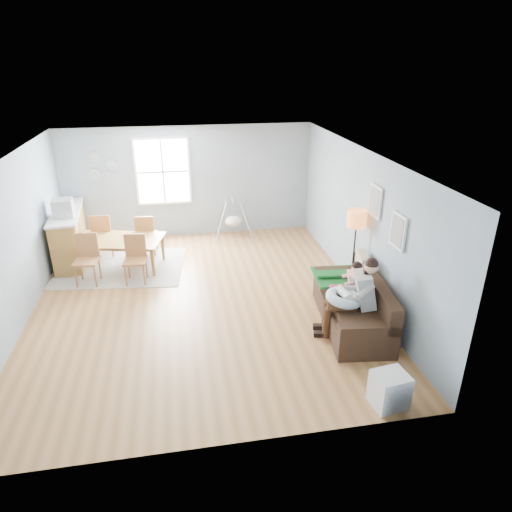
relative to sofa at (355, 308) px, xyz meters
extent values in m
cube|color=#976335|center=(-2.51, 1.25, -0.35)|extent=(8.40, 9.40, 0.08)
cube|color=silver|center=(-2.51, 1.25, 2.69)|extent=(8.40, 9.40, 0.60)
cube|color=gray|center=(-2.51, 5.91, 1.04)|extent=(8.40, 0.08, 3.90)
cube|color=gray|center=(-2.51, -3.41, 1.04)|extent=(8.40, 0.08, 3.90)
cube|color=gray|center=(1.65, 1.25, 1.04)|extent=(0.08, 9.40, 3.90)
cube|color=white|center=(-3.11, 4.72, 1.34)|extent=(1.32, 0.06, 1.62)
cube|color=white|center=(-3.11, 4.69, 1.34)|extent=(1.20, 0.02, 1.50)
cube|color=white|center=(-3.11, 4.68, 1.34)|extent=(1.20, 0.03, 0.04)
cube|color=white|center=(-3.11, 4.68, 1.34)|extent=(0.04, 0.03, 1.50)
cube|color=white|center=(0.46, -0.25, 1.44)|extent=(0.04, 0.44, 0.54)
cube|color=slate|center=(0.43, -0.25, 1.44)|extent=(0.01, 0.36, 0.46)
cube|color=white|center=(0.46, 0.65, 1.64)|extent=(0.04, 0.44, 0.54)
cube|color=slate|center=(0.43, 0.65, 1.64)|extent=(0.01, 0.36, 0.46)
cylinder|color=#8CA1A8|center=(-4.61, 4.72, 1.74)|extent=(0.24, 0.02, 0.24)
cylinder|color=#8CA1A8|center=(-4.26, 4.72, 1.54)|extent=(0.26, 0.02, 0.26)
cylinder|color=#8CA1A8|center=(-4.66, 4.72, 1.34)|extent=(0.28, 0.02, 0.28)
cube|color=black|center=(-0.06, 0.01, -0.09)|extent=(1.15, 2.22, 0.43)
cube|color=black|center=(0.29, -0.03, 0.34)|extent=(0.45, 2.14, 0.44)
cube|color=black|center=(-0.17, -0.95, 0.20)|extent=(0.93, 0.31, 0.16)
cube|color=black|center=(0.05, 0.97, 0.20)|extent=(0.93, 0.31, 0.16)
cube|color=#135625|center=(0.00, 0.72, 0.24)|extent=(1.03, 0.91, 0.04)
cube|color=#BAAC8E|center=(0.29, 0.53, 0.48)|extent=(0.23, 0.53, 0.51)
cube|color=gray|center=(-0.01, -0.32, 0.52)|extent=(0.44, 0.50, 0.59)
sphere|color=tan|center=(0.04, -0.34, 0.91)|extent=(0.22, 0.22, 0.22)
sphere|color=black|center=(0.04, -0.34, 0.96)|extent=(0.21, 0.21, 0.21)
cylinder|color=#372514|center=(-0.38, -0.34, 0.24)|extent=(0.48, 0.26, 0.16)
cylinder|color=#372514|center=(-0.33, -0.13, 0.24)|extent=(0.48, 0.26, 0.16)
cylinder|color=#372514|center=(-0.60, -0.29, -0.04)|extent=(0.13, 0.13, 0.53)
cylinder|color=#372514|center=(-0.55, -0.08, -0.04)|extent=(0.13, 0.13, 0.53)
cube|color=black|center=(-0.67, -0.28, -0.27)|extent=(0.25, 0.15, 0.08)
cube|color=black|center=(-0.62, -0.06, -0.27)|extent=(0.25, 0.15, 0.08)
torus|color=#C4E5F6|center=(-0.33, -0.27, 0.37)|extent=(0.65, 0.63, 0.24)
cylinder|color=white|center=(-0.33, -0.27, 0.44)|extent=(0.17, 0.32, 0.13)
sphere|color=tan|center=(-0.33, -0.10, 0.47)|extent=(0.11, 0.11, 0.11)
cube|color=white|center=(0.01, 0.19, 0.40)|extent=(0.28, 0.31, 0.37)
sphere|color=tan|center=(0.04, 0.19, 0.66)|extent=(0.17, 0.17, 0.17)
sphere|color=black|center=(0.04, 0.19, 0.69)|extent=(0.17, 0.17, 0.17)
cylinder|color=#CF3268|center=(-0.24, 0.18, 0.24)|extent=(0.31, 0.16, 0.09)
cylinder|color=#CF3268|center=(-0.21, 0.31, 0.24)|extent=(0.31, 0.16, 0.09)
cylinder|color=#CF3268|center=(-0.38, 0.21, 0.07)|extent=(0.08, 0.08, 0.30)
cylinder|color=#CF3268|center=(-0.35, 0.35, 0.07)|extent=(0.08, 0.08, 0.30)
cylinder|color=black|center=(0.29, 0.95, -0.29)|extent=(0.30, 0.30, 0.03)
cylinder|color=black|center=(0.29, 0.95, 0.44)|extent=(0.03, 0.03, 1.50)
cylinder|color=orange|center=(0.29, 0.95, 1.24)|extent=(0.34, 0.34, 0.30)
cube|color=silver|center=(-0.29, -1.95, -0.07)|extent=(0.48, 0.44, 0.48)
cube|color=black|center=(-0.48, -1.97, -0.07)|extent=(0.07, 0.33, 0.38)
cube|color=gray|center=(-4.11, 3.02, -0.30)|extent=(2.84, 2.29, 0.01)
imported|color=brown|center=(-4.11, 3.02, 0.01)|extent=(2.01, 1.41, 0.64)
cube|color=#945733|center=(-4.67, 2.34, 0.18)|extent=(0.50, 0.50, 0.04)
cube|color=#945733|center=(-4.64, 2.54, 0.45)|extent=(0.44, 0.09, 0.50)
cylinder|color=#945733|center=(-4.87, 2.18, -0.06)|extent=(0.04, 0.04, 0.49)
cylinder|color=#945733|center=(-4.50, 2.14, -0.06)|extent=(0.04, 0.04, 0.49)
cylinder|color=#945733|center=(-4.83, 2.54, -0.06)|extent=(0.04, 0.04, 0.49)
cylinder|color=#945733|center=(-4.46, 2.50, -0.06)|extent=(0.04, 0.04, 0.49)
cube|color=#945733|center=(-3.73, 2.23, 0.16)|extent=(0.47, 0.47, 0.04)
cube|color=#945733|center=(-3.71, 2.43, 0.42)|extent=(0.42, 0.08, 0.48)
cylinder|color=#945733|center=(-3.92, 2.07, -0.07)|extent=(0.04, 0.04, 0.47)
cylinder|color=#945733|center=(-3.57, 2.04, -0.07)|extent=(0.04, 0.04, 0.47)
cylinder|color=#945733|center=(-3.89, 2.42, -0.07)|extent=(0.04, 0.04, 0.47)
cylinder|color=#945733|center=(-3.54, 2.39, -0.07)|extent=(0.04, 0.04, 0.47)
cube|color=#945733|center=(-4.50, 3.80, 0.18)|extent=(0.50, 0.50, 0.04)
cube|color=#945733|center=(-4.52, 3.60, 0.45)|extent=(0.43, 0.09, 0.50)
cylinder|color=#945733|center=(-4.29, 3.96, -0.06)|extent=(0.04, 0.04, 0.49)
cylinder|color=#945733|center=(-4.66, 4.00, -0.06)|extent=(0.04, 0.04, 0.49)
cylinder|color=#945733|center=(-4.34, 3.60, -0.06)|extent=(0.04, 0.04, 0.49)
cylinder|color=#945733|center=(-4.70, 3.64, -0.06)|extent=(0.04, 0.04, 0.49)
cube|color=#945733|center=(-3.56, 3.69, 0.16)|extent=(0.47, 0.47, 0.04)
cube|color=#945733|center=(-3.58, 3.50, 0.42)|extent=(0.41, 0.08, 0.47)
cylinder|color=#945733|center=(-3.37, 3.85, -0.07)|extent=(0.04, 0.04, 0.46)
cylinder|color=#945733|center=(-3.71, 3.88, -0.07)|extent=(0.04, 0.04, 0.46)
cylinder|color=#945733|center=(-3.40, 3.50, -0.07)|extent=(0.04, 0.04, 0.46)
cylinder|color=#945733|center=(-3.75, 3.53, -0.07)|extent=(0.04, 0.04, 0.46)
cube|color=brown|center=(-5.21, 3.67, 0.24)|extent=(0.72, 2.00, 1.09)
cube|color=silver|center=(-5.21, 3.67, 0.80)|extent=(0.76, 2.05, 0.04)
cube|color=#A6A7AB|center=(-5.16, 3.30, 1.00)|extent=(0.42, 0.40, 0.37)
cube|color=black|center=(-5.34, 3.28, 1.00)|extent=(0.05, 0.31, 0.26)
cylinder|color=#A6A7AB|center=(-1.49, 4.35, 0.67)|extent=(0.08, 0.56, 0.04)
ellipsoid|color=silver|center=(-1.49, 4.35, 0.12)|extent=(0.40, 0.40, 0.24)
cylinder|color=#A6A7AB|center=(-1.49, 4.35, 0.40)|extent=(0.01, 0.01, 0.45)
cylinder|color=#A6A7AB|center=(-1.82, 4.07, 0.20)|extent=(0.36, 0.33, 0.97)
cylinder|color=#A6A7AB|center=(-1.20, 4.02, 0.20)|extent=(0.32, 0.38, 0.97)
cylinder|color=#A6A7AB|center=(-1.78, 4.69, 0.20)|extent=(0.32, 0.38, 0.97)
cylinder|color=#A6A7AB|center=(-1.16, 4.64, 0.20)|extent=(0.36, 0.33, 0.97)
camera|label=1|loc=(-2.82, -6.25, 3.90)|focal=32.00mm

